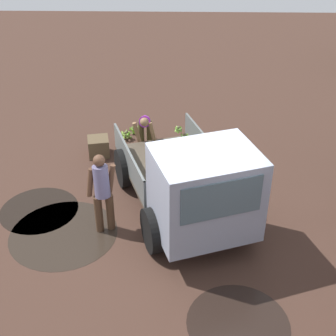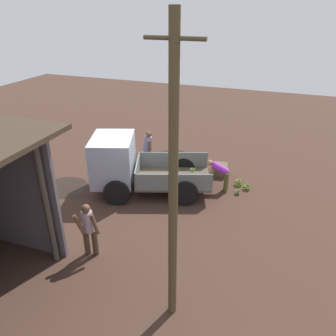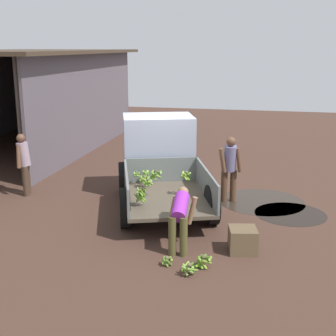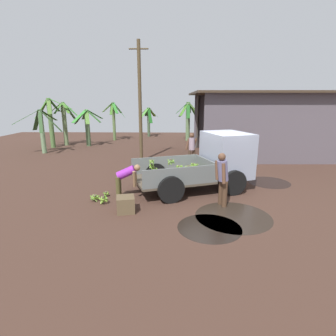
{
  "view_description": "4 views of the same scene",
  "coord_description": "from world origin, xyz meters",
  "px_view_note": "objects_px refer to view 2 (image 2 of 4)",
  "views": [
    {
      "loc": [
        7.3,
        -0.33,
        6.21
      ],
      "look_at": [
        -0.11,
        -0.51,
        1.52
      ],
      "focal_mm": 50.0,
      "sensor_mm": 36.0,
      "label": 1
    },
    {
      "loc": [
        -5.22,
        9.46,
        6.21
      ],
      "look_at": [
        -1.63,
        -0.26,
        1.04
      ],
      "focal_mm": 35.0,
      "sensor_mm": 36.0,
      "label": 2
    },
    {
      "loc": [
        -11.62,
        -2.87,
        3.86
      ],
      "look_at": [
        -0.89,
        -0.38,
        1.0
      ],
      "focal_mm": 50.0,
      "sensor_mm": 36.0,
      "label": 3
    },
    {
      "loc": [
        -1.68,
        -9.65,
        3.24
      ],
      "look_at": [
        -1.89,
        -0.95,
        1.0
      ],
      "focal_mm": 28.0,
      "sensor_mm": 36.0,
      "label": 4
    }
  ],
  "objects_px": {
    "cargo_truck": "(125,164)",
    "banana_bunch_on_ground_1": "(239,182)",
    "person_foreground_visitor": "(148,149)",
    "wooden_crate_0": "(221,170)",
    "banana_bunch_on_ground_0": "(247,186)",
    "utility_pole": "(173,189)",
    "person_worker_loading": "(220,172)",
    "banana_bunch_on_ground_2": "(238,192)",
    "person_bystander_near_shed": "(89,228)"
  },
  "relations": [
    {
      "from": "cargo_truck",
      "to": "banana_bunch_on_ground_1",
      "type": "relative_size",
      "value": 13.83
    },
    {
      "from": "person_foreground_visitor",
      "to": "wooden_crate_0",
      "type": "height_order",
      "value": "person_foreground_visitor"
    },
    {
      "from": "banana_bunch_on_ground_1",
      "to": "banana_bunch_on_ground_0",
      "type": "bearing_deg",
      "value": 149.97
    },
    {
      "from": "person_foreground_visitor",
      "to": "utility_pole",
      "type": "bearing_deg",
      "value": -81.09
    },
    {
      "from": "person_worker_loading",
      "to": "cargo_truck",
      "type": "bearing_deg",
      "value": 17.69
    },
    {
      "from": "banana_bunch_on_ground_1",
      "to": "banana_bunch_on_ground_2",
      "type": "height_order",
      "value": "banana_bunch_on_ground_1"
    },
    {
      "from": "person_bystander_near_shed",
      "to": "person_worker_loading",
      "type": "bearing_deg",
      "value": 133.2
    },
    {
      "from": "cargo_truck",
      "to": "person_worker_loading",
      "type": "distance_m",
      "value": 3.49
    },
    {
      "from": "banana_bunch_on_ground_0",
      "to": "banana_bunch_on_ground_2",
      "type": "xyz_separation_m",
      "value": [
        0.26,
        0.46,
        -0.02
      ]
    },
    {
      "from": "wooden_crate_0",
      "to": "cargo_truck",
      "type": "bearing_deg",
      "value": 38.38
    },
    {
      "from": "person_foreground_visitor",
      "to": "banana_bunch_on_ground_1",
      "type": "xyz_separation_m",
      "value": [
        -3.79,
        0.06,
        -0.8
      ]
    },
    {
      "from": "person_foreground_visitor",
      "to": "banana_bunch_on_ground_2",
      "type": "bearing_deg",
      "value": -29.23
    },
    {
      "from": "banana_bunch_on_ground_0",
      "to": "banana_bunch_on_ground_2",
      "type": "height_order",
      "value": "banana_bunch_on_ground_0"
    },
    {
      "from": "utility_pole",
      "to": "banana_bunch_on_ground_1",
      "type": "distance_m",
      "value": 6.99
    },
    {
      "from": "banana_bunch_on_ground_0",
      "to": "wooden_crate_0",
      "type": "height_order",
      "value": "wooden_crate_0"
    },
    {
      "from": "cargo_truck",
      "to": "utility_pole",
      "type": "bearing_deg",
      "value": 107.9
    },
    {
      "from": "person_bystander_near_shed",
      "to": "banana_bunch_on_ground_1",
      "type": "distance_m",
      "value": 6.24
    },
    {
      "from": "person_worker_loading",
      "to": "banana_bunch_on_ground_1",
      "type": "relative_size",
      "value": 3.54
    },
    {
      "from": "person_bystander_near_shed",
      "to": "banana_bunch_on_ground_1",
      "type": "relative_size",
      "value": 5.01
    },
    {
      "from": "person_foreground_visitor",
      "to": "banana_bunch_on_ground_2",
      "type": "relative_size",
      "value": 7.79
    },
    {
      "from": "utility_pole",
      "to": "person_foreground_visitor",
      "type": "relative_size",
      "value": 3.65
    },
    {
      "from": "person_worker_loading",
      "to": "person_foreground_visitor",
      "type": "bearing_deg",
      "value": -14.15
    },
    {
      "from": "banana_bunch_on_ground_0",
      "to": "banana_bunch_on_ground_2",
      "type": "bearing_deg",
      "value": 60.28
    },
    {
      "from": "person_worker_loading",
      "to": "wooden_crate_0",
      "type": "distance_m",
      "value": 1.31
    },
    {
      "from": "banana_bunch_on_ground_0",
      "to": "banana_bunch_on_ground_1",
      "type": "bearing_deg",
      "value": -30.03
    },
    {
      "from": "wooden_crate_0",
      "to": "person_foreground_visitor",
      "type": "bearing_deg",
      "value": 10.98
    },
    {
      "from": "cargo_truck",
      "to": "person_bystander_near_shed",
      "type": "distance_m",
      "value": 3.6
    },
    {
      "from": "cargo_truck",
      "to": "person_bystander_near_shed",
      "type": "height_order",
      "value": "cargo_truck"
    },
    {
      "from": "utility_pole",
      "to": "banana_bunch_on_ground_1",
      "type": "bearing_deg",
      "value": -94.21
    },
    {
      "from": "cargo_truck",
      "to": "person_foreground_visitor",
      "type": "height_order",
      "value": "cargo_truck"
    },
    {
      "from": "person_foreground_visitor",
      "to": "banana_bunch_on_ground_1",
      "type": "bearing_deg",
      "value": -19.66
    },
    {
      "from": "banana_bunch_on_ground_0",
      "to": "wooden_crate_0",
      "type": "bearing_deg",
      "value": -35.0
    },
    {
      "from": "utility_pole",
      "to": "wooden_crate_0",
      "type": "bearing_deg",
      "value": -86.87
    },
    {
      "from": "cargo_truck",
      "to": "banana_bunch_on_ground_1",
      "type": "bearing_deg",
      "value": -174.82
    },
    {
      "from": "utility_pole",
      "to": "banana_bunch_on_ground_0",
      "type": "height_order",
      "value": "utility_pole"
    },
    {
      "from": "utility_pole",
      "to": "person_foreground_visitor",
      "type": "distance_m",
      "value": 7.49
    },
    {
      "from": "cargo_truck",
      "to": "banana_bunch_on_ground_0",
      "type": "distance_m",
      "value": 4.63
    },
    {
      "from": "person_foreground_visitor",
      "to": "person_bystander_near_shed",
      "type": "distance_m",
      "value": 5.41
    },
    {
      "from": "utility_pole",
      "to": "banana_bunch_on_ground_0",
      "type": "distance_m",
      "value": 6.84
    },
    {
      "from": "person_bystander_near_shed",
      "to": "banana_bunch_on_ground_0",
      "type": "xyz_separation_m",
      "value": [
        -3.51,
        -5.11,
        -0.79
      ]
    },
    {
      "from": "banana_bunch_on_ground_0",
      "to": "person_worker_loading",
      "type": "bearing_deg",
      "value": 20.55
    },
    {
      "from": "utility_pole",
      "to": "wooden_crate_0",
      "type": "relative_size",
      "value": 11.87
    },
    {
      "from": "banana_bunch_on_ground_1",
      "to": "utility_pole",
      "type": "bearing_deg",
      "value": 85.79
    },
    {
      "from": "utility_pole",
      "to": "wooden_crate_0",
      "type": "xyz_separation_m",
      "value": [
        0.38,
        -6.91,
        -2.93
      ]
    },
    {
      "from": "person_worker_loading",
      "to": "banana_bunch_on_ground_1",
      "type": "bearing_deg",
      "value": -141.39
    },
    {
      "from": "banana_bunch_on_ground_1",
      "to": "person_foreground_visitor",
      "type": "bearing_deg",
      "value": -0.88
    },
    {
      "from": "banana_bunch_on_ground_1",
      "to": "banana_bunch_on_ground_2",
      "type": "bearing_deg",
      "value": 97.16
    },
    {
      "from": "utility_pole",
      "to": "person_foreground_visitor",
      "type": "bearing_deg",
      "value": -62.31
    },
    {
      "from": "person_bystander_near_shed",
      "to": "cargo_truck",
      "type": "bearing_deg",
      "value": 172.86
    },
    {
      "from": "cargo_truck",
      "to": "banana_bunch_on_ground_0",
      "type": "height_order",
      "value": "cargo_truck"
    }
  ]
}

